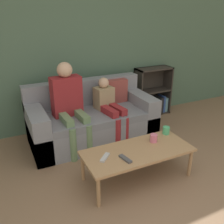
{
  "coord_description": "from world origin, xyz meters",
  "views": [
    {
      "loc": [
        -1.06,
        -0.82,
        1.82
      ],
      "look_at": [
        0.17,
        1.75,
        0.63
      ],
      "focal_mm": 40.0,
      "sensor_mm": 36.0,
      "label": 1
    }
  ],
  "objects_px": {
    "couch": "(92,120)",
    "person_adult": "(69,100)",
    "person_child": "(109,106)",
    "tv_remote_1": "(125,159)",
    "tv_remote_0": "(105,157)",
    "coffee_table": "(138,153)",
    "cup_near": "(154,138)",
    "bookshelf": "(152,97)",
    "cup_far": "(166,130)"
  },
  "relations": [
    {
      "from": "cup_near",
      "to": "tv_remote_0",
      "type": "xyz_separation_m",
      "value": [
        -0.66,
        -0.07,
        -0.04
      ]
    },
    {
      "from": "coffee_table",
      "to": "tv_remote_1",
      "type": "distance_m",
      "value": 0.25
    },
    {
      "from": "couch",
      "to": "coffee_table",
      "type": "relative_size",
      "value": 1.46
    },
    {
      "from": "bookshelf",
      "to": "coffee_table",
      "type": "height_order",
      "value": "bookshelf"
    },
    {
      "from": "couch",
      "to": "coffee_table",
      "type": "height_order",
      "value": "couch"
    },
    {
      "from": "cup_far",
      "to": "tv_remote_1",
      "type": "bearing_deg",
      "value": -158.32
    },
    {
      "from": "bookshelf",
      "to": "tv_remote_0",
      "type": "xyz_separation_m",
      "value": [
        -1.62,
        -1.55,
        0.06
      ]
    },
    {
      "from": "cup_near",
      "to": "cup_far",
      "type": "height_order",
      "value": "same"
    },
    {
      "from": "coffee_table",
      "to": "tv_remote_0",
      "type": "xyz_separation_m",
      "value": [
        -0.4,
        0.01,
        0.04
      ]
    },
    {
      "from": "person_child",
      "to": "cup_near",
      "type": "relative_size",
      "value": 9.61
    },
    {
      "from": "person_adult",
      "to": "tv_remote_0",
      "type": "xyz_separation_m",
      "value": [
        0.06,
        -1.04,
        -0.31
      ]
    },
    {
      "from": "person_adult",
      "to": "cup_near",
      "type": "distance_m",
      "value": 1.23
    },
    {
      "from": "bookshelf",
      "to": "person_child",
      "type": "relative_size",
      "value": 0.94
    },
    {
      "from": "coffee_table",
      "to": "person_adult",
      "type": "distance_m",
      "value": 1.19
    },
    {
      "from": "coffee_table",
      "to": "couch",
      "type": "bearing_deg",
      "value": 95.73
    },
    {
      "from": "couch",
      "to": "cup_near",
      "type": "relative_size",
      "value": 18.82
    },
    {
      "from": "person_child",
      "to": "cup_far",
      "type": "height_order",
      "value": "person_child"
    },
    {
      "from": "coffee_table",
      "to": "person_child",
      "type": "relative_size",
      "value": 1.34
    },
    {
      "from": "person_child",
      "to": "tv_remote_1",
      "type": "xyz_separation_m",
      "value": [
        -0.33,
        -1.09,
        -0.15
      ]
    },
    {
      "from": "couch",
      "to": "person_child",
      "type": "bearing_deg",
      "value": -30.68
    },
    {
      "from": "coffee_table",
      "to": "cup_far",
      "type": "height_order",
      "value": "cup_far"
    },
    {
      "from": "coffee_table",
      "to": "cup_far",
      "type": "distance_m",
      "value": 0.55
    },
    {
      "from": "coffee_table",
      "to": "person_adult",
      "type": "relative_size",
      "value": 1.04
    },
    {
      "from": "coffee_table",
      "to": "person_child",
      "type": "xyz_separation_m",
      "value": [
        0.11,
        0.98,
        0.19
      ]
    },
    {
      "from": "tv_remote_1",
      "to": "bookshelf",
      "type": "bearing_deg",
      "value": 38.0
    },
    {
      "from": "coffee_table",
      "to": "tv_remote_0",
      "type": "bearing_deg",
      "value": 179.07
    },
    {
      "from": "cup_far",
      "to": "cup_near",
      "type": "bearing_deg",
      "value": -158.21
    },
    {
      "from": "bookshelf",
      "to": "tv_remote_0",
      "type": "bearing_deg",
      "value": -136.43
    },
    {
      "from": "couch",
      "to": "tv_remote_0",
      "type": "xyz_separation_m",
      "value": [
        -0.28,
        -1.11,
        0.09
      ]
    },
    {
      "from": "person_adult",
      "to": "tv_remote_1",
      "type": "distance_m",
      "value": 1.22
    },
    {
      "from": "person_adult",
      "to": "cup_near",
      "type": "height_order",
      "value": "person_adult"
    },
    {
      "from": "person_child",
      "to": "cup_near",
      "type": "bearing_deg",
      "value": -88.68
    },
    {
      "from": "couch",
      "to": "person_adult",
      "type": "distance_m",
      "value": 0.53
    },
    {
      "from": "cup_near",
      "to": "couch",
      "type": "bearing_deg",
      "value": 109.9
    },
    {
      "from": "person_child",
      "to": "tv_remote_0",
      "type": "bearing_deg",
      "value": -125.69
    },
    {
      "from": "couch",
      "to": "bookshelf",
      "type": "relative_size",
      "value": 2.08
    },
    {
      "from": "bookshelf",
      "to": "coffee_table",
      "type": "relative_size",
      "value": 0.7
    },
    {
      "from": "couch",
      "to": "bookshelf",
      "type": "xyz_separation_m",
      "value": [
        1.34,
        0.44,
        0.03
      ]
    },
    {
      "from": "bookshelf",
      "to": "cup_far",
      "type": "distance_m",
      "value": 1.55
    },
    {
      "from": "bookshelf",
      "to": "coffee_table",
      "type": "distance_m",
      "value": 1.98
    },
    {
      "from": "cup_near",
      "to": "coffee_table",
      "type": "bearing_deg",
      "value": -162.81
    },
    {
      "from": "bookshelf",
      "to": "cup_near",
      "type": "bearing_deg",
      "value": -123.29
    },
    {
      "from": "cup_near",
      "to": "cup_far",
      "type": "relative_size",
      "value": 1.0
    },
    {
      "from": "cup_near",
      "to": "tv_remote_1",
      "type": "distance_m",
      "value": 0.52
    },
    {
      "from": "tv_remote_0",
      "to": "couch",
      "type": "bearing_deg",
      "value": 121.47
    },
    {
      "from": "couch",
      "to": "person_child",
      "type": "distance_m",
      "value": 0.35
    },
    {
      "from": "cup_far",
      "to": "tv_remote_0",
      "type": "distance_m",
      "value": 0.93
    },
    {
      "from": "person_child",
      "to": "couch",
      "type": "bearing_deg",
      "value": 141.06
    },
    {
      "from": "person_adult",
      "to": "tv_remote_0",
      "type": "bearing_deg",
      "value": -89.89
    },
    {
      "from": "person_child",
      "to": "tv_remote_0",
      "type": "relative_size",
      "value": 5.87
    }
  ]
}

